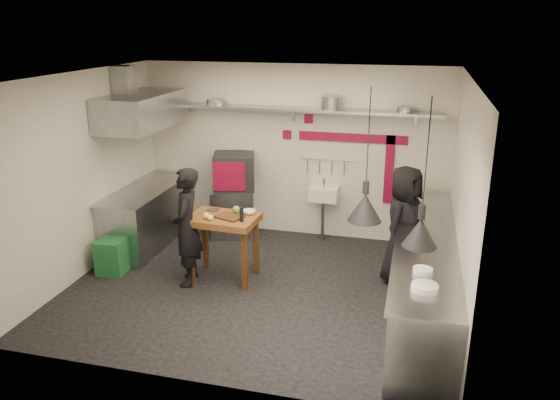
% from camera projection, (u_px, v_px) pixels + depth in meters
% --- Properties ---
extents(floor, '(5.00, 5.00, 0.00)m').
position_uv_depth(floor, '(258.00, 287.00, 7.38)').
color(floor, black).
rests_on(floor, ground).
extents(ceiling, '(5.00, 5.00, 0.00)m').
position_uv_depth(ceiling, '(255.00, 76.00, 6.50)').
color(ceiling, silver).
rests_on(ceiling, floor).
extents(wall_back, '(5.00, 0.04, 2.80)m').
position_uv_depth(wall_back, '(293.00, 152.00, 8.87)').
color(wall_back, silver).
rests_on(wall_back, floor).
extents(wall_front, '(5.00, 0.04, 2.80)m').
position_uv_depth(wall_front, '(191.00, 254.00, 5.01)').
color(wall_front, silver).
rests_on(wall_front, floor).
extents(wall_left, '(0.04, 4.20, 2.80)m').
position_uv_depth(wall_left, '(83.00, 175.00, 7.53)').
color(wall_left, silver).
rests_on(wall_left, floor).
extents(wall_right, '(0.04, 4.20, 2.80)m').
position_uv_depth(wall_right, '(462.00, 204.00, 6.36)').
color(wall_right, silver).
rests_on(wall_right, floor).
extents(red_band_horiz, '(1.70, 0.02, 0.14)m').
position_uv_depth(red_band_horiz, '(352.00, 138.00, 8.54)').
color(red_band_horiz, maroon).
rests_on(red_band_horiz, wall_back).
extents(red_band_vert, '(0.14, 0.02, 1.10)m').
position_uv_depth(red_band_vert, '(389.00, 170.00, 8.56)').
color(red_band_vert, maroon).
rests_on(red_band_vert, wall_back).
extents(red_tile_a, '(0.14, 0.02, 0.14)m').
position_uv_depth(red_tile_a, '(309.00, 119.00, 8.62)').
color(red_tile_a, maroon).
rests_on(red_tile_a, wall_back).
extents(red_tile_b, '(0.14, 0.02, 0.14)m').
position_uv_depth(red_tile_b, '(287.00, 135.00, 8.79)').
color(red_tile_b, maroon).
rests_on(red_tile_b, wall_back).
extents(back_shelf, '(4.60, 0.34, 0.04)m').
position_uv_depth(back_shelf, '(291.00, 109.00, 8.48)').
color(back_shelf, gray).
rests_on(back_shelf, wall_back).
extents(shelf_bracket_left, '(0.04, 0.06, 0.24)m').
position_uv_depth(shelf_bracket_left, '(182.00, 109.00, 9.10)').
color(shelf_bracket_left, gray).
rests_on(shelf_bracket_left, wall_back).
extents(shelf_bracket_mid, '(0.04, 0.06, 0.24)m').
position_uv_depth(shelf_bracket_mid, '(293.00, 114.00, 8.65)').
color(shelf_bracket_mid, gray).
rests_on(shelf_bracket_mid, wall_back).
extents(shelf_bracket_right, '(0.04, 0.06, 0.24)m').
position_uv_depth(shelf_bracket_right, '(416.00, 119.00, 8.21)').
color(shelf_bracket_right, gray).
rests_on(shelf_bracket_right, wall_back).
extents(pan_far_left, '(0.27, 0.27, 0.09)m').
position_uv_depth(pan_far_left, '(215.00, 102.00, 8.76)').
color(pan_far_left, gray).
rests_on(pan_far_left, back_shelf).
extents(pan_mid_left, '(0.31, 0.31, 0.07)m').
position_uv_depth(pan_mid_left, '(218.00, 103.00, 8.74)').
color(pan_mid_left, gray).
rests_on(pan_mid_left, back_shelf).
extents(stock_pot, '(0.34, 0.34, 0.20)m').
position_uv_depth(stock_pot, '(331.00, 103.00, 8.30)').
color(stock_pot, gray).
rests_on(stock_pot, back_shelf).
extents(pan_right, '(0.33, 0.33, 0.08)m').
position_uv_depth(pan_right, '(405.00, 110.00, 8.06)').
color(pan_right, gray).
rests_on(pan_right, back_shelf).
extents(oven_stand, '(0.85, 0.80, 0.80)m').
position_uv_depth(oven_stand, '(233.00, 212.00, 9.08)').
color(oven_stand, gray).
rests_on(oven_stand, floor).
extents(combi_oven, '(0.80, 0.77, 0.58)m').
position_uv_depth(combi_oven, '(234.00, 171.00, 8.89)').
color(combi_oven, black).
rests_on(combi_oven, oven_stand).
extents(oven_door, '(0.50, 0.17, 0.46)m').
position_uv_depth(oven_door, '(229.00, 177.00, 8.59)').
color(oven_door, maroon).
rests_on(oven_door, combi_oven).
extents(oven_glass, '(0.37, 0.12, 0.34)m').
position_uv_depth(oven_glass, '(226.00, 176.00, 8.61)').
color(oven_glass, black).
rests_on(oven_glass, oven_door).
extents(hand_sink, '(0.46, 0.34, 0.22)m').
position_uv_depth(hand_sink, '(324.00, 194.00, 8.77)').
color(hand_sink, silver).
rests_on(hand_sink, wall_back).
extents(sink_tap, '(0.03, 0.03, 0.14)m').
position_uv_depth(sink_tap, '(324.00, 183.00, 8.72)').
color(sink_tap, gray).
rests_on(sink_tap, hand_sink).
extents(sink_drain, '(0.06, 0.06, 0.66)m').
position_uv_depth(sink_drain, '(323.00, 220.00, 8.88)').
color(sink_drain, gray).
rests_on(sink_drain, floor).
extents(utensil_rail, '(0.90, 0.02, 0.02)m').
position_uv_depth(utensil_rail, '(326.00, 159.00, 8.73)').
color(utensil_rail, gray).
rests_on(utensil_rail, wall_back).
extents(counter_right, '(0.70, 3.80, 0.90)m').
position_uv_depth(counter_right, '(424.00, 274.00, 6.74)').
color(counter_right, gray).
rests_on(counter_right, floor).
extents(counter_right_top, '(0.76, 3.90, 0.03)m').
position_uv_depth(counter_right_top, '(427.00, 240.00, 6.59)').
color(counter_right_top, gray).
rests_on(counter_right_top, counter_right).
extents(plate_stack, '(0.30, 0.30, 0.07)m').
position_uv_depth(plate_stack, '(425.00, 287.00, 5.32)').
color(plate_stack, silver).
rests_on(plate_stack, counter_right_top).
extents(small_bowl_right, '(0.26, 0.26, 0.05)m').
position_uv_depth(small_bowl_right, '(423.00, 271.00, 5.69)').
color(small_bowl_right, silver).
rests_on(small_bowl_right, counter_right_top).
extents(counter_left, '(0.70, 1.90, 0.90)m').
position_uv_depth(counter_left, '(147.00, 217.00, 8.71)').
color(counter_left, gray).
rests_on(counter_left, floor).
extents(counter_left_top, '(0.76, 2.00, 0.03)m').
position_uv_depth(counter_left_top, '(145.00, 189.00, 8.56)').
color(counter_left_top, gray).
rests_on(counter_left_top, counter_left).
extents(extractor_hood, '(0.78, 1.60, 0.50)m').
position_uv_depth(extractor_hood, '(141.00, 110.00, 8.16)').
color(extractor_hood, gray).
rests_on(extractor_hood, ceiling).
extents(hood_duct, '(0.28, 0.28, 0.50)m').
position_uv_depth(hood_duct, '(124.00, 83.00, 8.10)').
color(hood_duct, gray).
rests_on(hood_duct, ceiling).
extents(green_bin, '(0.40, 0.40, 0.50)m').
position_uv_depth(green_bin, '(112.00, 256.00, 7.74)').
color(green_bin, '#1B5C2D').
rests_on(green_bin, floor).
extents(prep_table, '(0.96, 0.70, 0.92)m').
position_uv_depth(prep_table, '(224.00, 248.00, 7.50)').
color(prep_table, brown).
rests_on(prep_table, floor).
extents(cutting_board, '(0.41, 0.35, 0.02)m').
position_uv_depth(cutting_board, '(229.00, 217.00, 7.30)').
color(cutting_board, '#452913').
rests_on(cutting_board, prep_table).
extents(pepper_mill, '(0.06, 0.06, 0.20)m').
position_uv_depth(pepper_mill, '(242.00, 214.00, 7.14)').
color(pepper_mill, black).
rests_on(pepper_mill, prep_table).
extents(lemon_a, '(0.11, 0.11, 0.09)m').
position_uv_depth(lemon_a, '(206.00, 216.00, 7.26)').
color(lemon_a, '#FFC148').
rests_on(lemon_a, prep_table).
extents(lemon_b, '(0.11, 0.11, 0.08)m').
position_uv_depth(lemon_b, '(210.00, 218.00, 7.19)').
color(lemon_b, '#FFC148').
rests_on(lemon_b, prep_table).
extents(veg_ball, '(0.11, 0.11, 0.10)m').
position_uv_depth(veg_ball, '(236.00, 210.00, 7.47)').
color(veg_ball, olive).
rests_on(veg_ball, prep_table).
extents(steel_tray, '(0.17, 0.12, 0.03)m').
position_uv_depth(steel_tray, '(213.00, 210.00, 7.56)').
color(steel_tray, gray).
rests_on(steel_tray, prep_table).
extents(bowl, '(0.22, 0.22, 0.06)m').
position_uv_depth(bowl, '(249.00, 212.00, 7.44)').
color(bowl, silver).
rests_on(bowl, prep_table).
extents(heat_lamp_near, '(0.38, 0.38, 1.45)m').
position_uv_depth(heat_lamp_near, '(368.00, 156.00, 5.76)').
color(heat_lamp_near, black).
rests_on(heat_lamp_near, ceiling).
extents(heat_lamp_far, '(0.38, 0.38, 1.45)m').
position_uv_depth(heat_lamp_far, '(425.00, 174.00, 5.08)').
color(heat_lamp_far, black).
rests_on(heat_lamp_far, ceiling).
extents(chef_left, '(0.51, 0.67, 1.63)m').
position_uv_depth(chef_left, '(186.00, 227.00, 7.27)').
color(chef_left, black).
rests_on(chef_left, floor).
extents(chef_right, '(0.80, 0.94, 1.64)m').
position_uv_depth(chef_right, '(403.00, 225.00, 7.32)').
color(chef_right, black).
rests_on(chef_right, floor).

